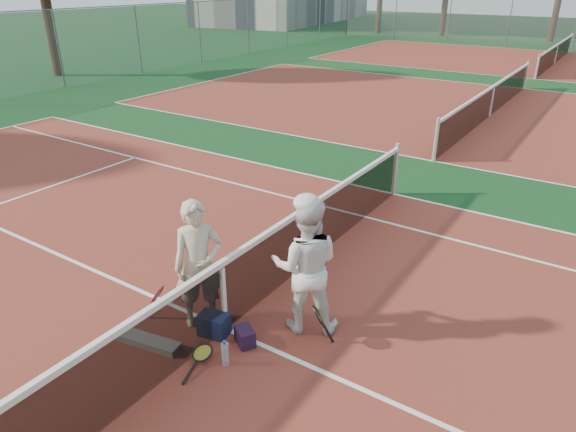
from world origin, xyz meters
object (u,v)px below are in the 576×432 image
(player_b, at_px, (306,266))
(sports_bag_navy, at_px, (214,325))
(racket_black_held, at_px, (318,326))
(racket_spare, at_px, (202,355))
(racket_red, at_px, (159,304))
(sports_bag_purple, at_px, (245,336))
(water_bottle, at_px, (225,354))
(player_a, at_px, (199,265))
(net_main, at_px, (224,296))

(player_b, bearing_deg, sports_bag_navy, 13.31)
(racket_black_held, distance_m, racket_spare, 1.43)
(racket_red, distance_m, sports_bag_purple, 1.27)
(water_bottle, bearing_deg, sports_bag_navy, 143.50)
(racket_black_held, relative_size, sports_bag_purple, 1.98)
(sports_bag_navy, bearing_deg, racket_black_held, 24.98)
(racket_red, height_order, racket_spare, racket_red)
(racket_black_held, bearing_deg, racket_spare, 2.69)
(racket_black_held, relative_size, sports_bag_navy, 1.50)
(sports_bag_purple, height_order, water_bottle, water_bottle)
(sports_bag_navy, bearing_deg, water_bottle, -36.50)
(racket_red, xyz_separation_m, sports_bag_purple, (1.23, 0.24, -0.15))
(racket_black_held, bearing_deg, racket_red, -21.92)
(racket_red, distance_m, racket_black_held, 2.11)
(sports_bag_purple, xyz_separation_m, water_bottle, (0.04, -0.42, 0.04))
(player_a, height_order, sports_bag_purple, player_a)
(player_b, bearing_deg, player_a, 0.58)
(racket_red, bearing_deg, player_b, 12.61)
(racket_red, relative_size, water_bottle, 1.76)
(sports_bag_navy, bearing_deg, racket_red, -167.17)
(player_b, relative_size, racket_spare, 3.02)
(player_b, height_order, water_bottle, player_b)
(racket_spare, height_order, water_bottle, water_bottle)
(sports_bag_navy, xyz_separation_m, sports_bag_purple, (0.45, 0.06, -0.03))
(player_b, distance_m, racket_spare, 1.63)
(player_a, height_order, racket_spare, player_a)
(racket_red, xyz_separation_m, water_bottle, (1.27, -0.18, -0.11))
(racket_spare, distance_m, water_bottle, 0.31)
(racket_spare, height_order, sports_bag_navy, sports_bag_navy)
(sports_bag_navy, height_order, water_bottle, water_bottle)
(player_b, relative_size, racket_black_held, 3.24)
(player_a, distance_m, sports_bag_purple, 1.06)
(player_b, distance_m, water_bottle, 1.42)
(net_main, xyz_separation_m, racket_spare, (0.14, -0.60, -0.44))
(sports_bag_navy, bearing_deg, sports_bag_purple, 7.91)
(racket_spare, bearing_deg, net_main, -0.22)
(player_a, height_order, sports_bag_navy, player_a)
(net_main, relative_size, water_bottle, 36.60)
(net_main, distance_m, sports_bag_navy, 0.40)
(sports_bag_navy, distance_m, sports_bag_purple, 0.45)
(sports_bag_purple, bearing_deg, player_b, 59.70)
(racket_red, height_order, sports_bag_navy, racket_red)
(net_main, bearing_deg, racket_black_held, 19.42)
(sports_bag_purple, bearing_deg, player_a, 175.03)
(player_b, relative_size, sports_bag_purple, 6.44)
(player_a, relative_size, sports_bag_navy, 4.66)
(racket_black_held, xyz_separation_m, racket_spare, (-1.00, -1.00, -0.21))
(racket_black_held, xyz_separation_m, water_bottle, (-0.71, -0.91, -0.13))
(racket_red, bearing_deg, water_bottle, -25.66)
(player_a, distance_m, water_bottle, 1.17)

